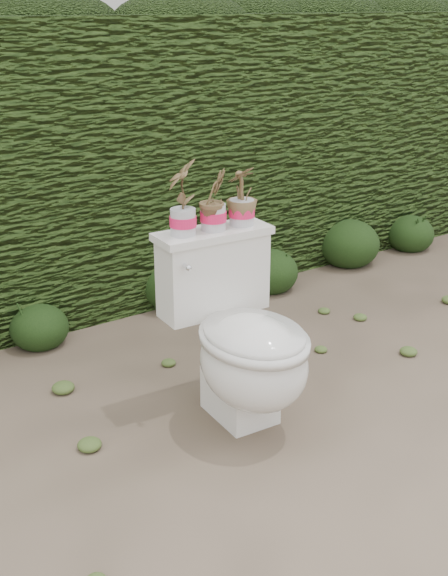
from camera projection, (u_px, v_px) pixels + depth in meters
ground at (222, 406)px, 3.18m from camera, size 60.00×60.00×0.00m
hedge at (62, 164)px, 4.11m from camera, size 8.00×1.00×1.60m
toilet at (243, 342)px, 2.97m from camera, size 0.51×0.71×0.78m
potted_plant_left at (183, 199)px, 2.88m from camera, size 0.17×0.19×0.30m
potted_plant_center at (213, 202)px, 2.96m from camera, size 0.17×0.16×0.24m
potted_plant_right at (242, 198)px, 3.03m from camera, size 0.17×0.17×0.24m
liriope_clump_3 at (39, 322)px, 3.72m from camera, size 0.30×0.30×0.24m
liriope_clump_4 at (173, 279)px, 4.21m from camera, size 0.40×0.40×0.32m
liriope_clump_5 at (270, 267)px, 4.43m from camera, size 0.35×0.35×0.28m
liriope_clump_6 at (349, 240)px, 4.87m from camera, size 0.42×0.42×0.33m
liriope_clump_7 at (411, 230)px, 5.18m from camera, size 0.34×0.34×0.27m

